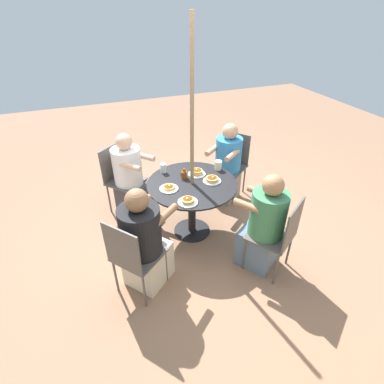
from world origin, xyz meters
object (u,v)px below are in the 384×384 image
at_px(diner_south, 130,179).
at_px(pancake_plate_b, 197,173).
at_px(patio_chair_north, 279,233).
at_px(pancake_plate_c, 188,201).
at_px(diner_east, 227,166).
at_px(pancake_plate_a, 212,180).
at_px(pancake_plate_d, 169,188).
at_px(patio_chair_east, 232,161).
at_px(patio_chair_south, 120,175).
at_px(patio_table, 192,194).
at_px(drinking_glass_a, 163,168).
at_px(diner_west, 144,243).
at_px(syrup_bottle, 184,175).
at_px(coffee_cup, 218,165).
at_px(diner_north, 263,227).
at_px(patio_chair_west, 132,255).

distance_m(diner_south, pancake_plate_b, 0.95).
distance_m(patio_chair_north, pancake_plate_c, 1.00).
xyz_separation_m(diner_east, pancake_plate_a, (0.52, 0.62, 0.23)).
relative_size(diner_east, pancake_plate_d, 5.37).
bearing_deg(diner_east, patio_chair_east, -90.00).
bearing_deg(patio_chair_south, diner_south, 90.00).
bearing_deg(patio_table, drinking_glass_a, -56.44).
height_order(pancake_plate_a, pancake_plate_d, pancake_plate_a).
xyz_separation_m(patio_chair_south, diner_west, (0.00, 1.43, -0.00)).
bearing_deg(patio_chair_south, patio_chair_north, 86.01).
height_order(syrup_bottle, coffee_cup, syrup_bottle).
height_order(diner_south, drinking_glass_a, diner_south).
distance_m(diner_north, patio_chair_south, 2.04).
xyz_separation_m(patio_chair_north, patio_chair_south, (1.33, -1.78, 0.00)).
height_order(syrup_bottle, drinking_glass_a, syrup_bottle).
bearing_deg(patio_chair_north, drinking_glass_a, 90.21).
relative_size(diner_west, pancake_plate_b, 5.47).
bearing_deg(diner_west, diner_east, 89.13).
xyz_separation_m(patio_chair_north, pancake_plate_d, (0.90, -0.90, 0.22)).
relative_size(diner_east, drinking_glass_a, 9.86).
distance_m(patio_chair_south, diner_south, 0.18).
relative_size(pancake_plate_c, pancake_plate_d, 1.00).
distance_m(patio_chair_west, pancake_plate_a, 1.29).
xyz_separation_m(patio_table, patio_chair_west, (0.87, 0.70, -0.05)).
height_order(patio_chair_west, pancake_plate_c, patio_chair_west).
xyz_separation_m(diner_east, coffee_cup, (0.32, 0.37, 0.27)).
bearing_deg(diner_south, pancake_plate_c, 71.05).
distance_m(pancake_plate_d, syrup_bottle, 0.30).
relative_size(pancake_plate_a, syrup_bottle, 1.63).
distance_m(patio_chair_south, syrup_bottle, 1.01).
relative_size(patio_chair_west, syrup_bottle, 7.05).
relative_size(diner_north, pancake_plate_d, 5.44).
distance_m(patio_chair_east, patio_chair_west, 2.23).
distance_m(pancake_plate_c, pancake_plate_d, 0.34).
bearing_deg(diner_west, diner_south, 136.10).
bearing_deg(patio_chair_east, drinking_glass_a, 68.12).
relative_size(patio_table, drinking_glass_a, 9.11).
distance_m(diner_north, coffee_cup, 1.02).
bearing_deg(syrup_bottle, drinking_glass_a, -50.20).
distance_m(patio_chair_north, pancake_plate_d, 1.29).
distance_m(patio_chair_south, pancake_plate_c, 1.34).
relative_size(patio_chair_south, syrup_bottle, 7.05).
relative_size(pancake_plate_d, syrup_bottle, 1.63).
distance_m(diner_east, syrup_bottle, 0.94).
xyz_separation_m(patio_chair_north, diner_east, (-0.14, -1.50, -0.01)).
bearing_deg(pancake_plate_d, diner_east, -150.23).
relative_size(patio_table, syrup_bottle, 8.09).
height_order(pancake_plate_c, pancake_plate_d, pancake_plate_c).
bearing_deg(patio_chair_west, pancake_plate_b, 92.04).
relative_size(pancake_plate_b, drinking_glass_a, 1.84).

